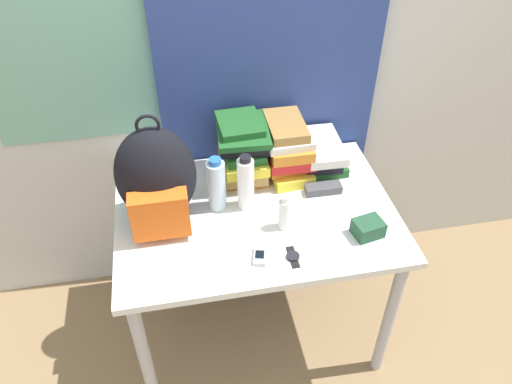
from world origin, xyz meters
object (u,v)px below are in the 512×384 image
(backpack, at_px, (156,179))
(book_stack_center, at_px, (286,148))
(book_stack_right, at_px, (322,154))
(sports_bottle, at_px, (246,183))
(water_bottle, at_px, (217,185))
(cell_phone, at_px, (260,256))
(camera_pouch, at_px, (368,228))
(sunglasses_case, at_px, (323,189))
(sunscreen_bottle, at_px, (284,213))
(wristwatch, at_px, (293,257))
(book_stack_left, at_px, (243,149))

(backpack, distance_m, book_stack_center, 0.59)
(book_stack_right, bearing_deg, sports_bottle, -152.35)
(water_bottle, height_order, cell_phone, water_bottle)
(sports_bottle, distance_m, camera_pouch, 0.50)
(sports_bottle, height_order, camera_pouch, sports_bottle)
(book_stack_center, xyz_separation_m, sports_bottle, (-0.21, -0.20, -0.01))
(sports_bottle, height_order, sunglasses_case, sports_bottle)
(sunglasses_case, bearing_deg, camera_pouch, -70.99)
(book_stack_center, bearing_deg, backpack, -159.53)
(water_bottle, distance_m, sunscreen_bottle, 0.29)
(sports_bottle, distance_m, wristwatch, 0.35)
(water_bottle, xyz_separation_m, sunscreen_bottle, (0.23, -0.17, -0.04))
(sunglasses_case, bearing_deg, cell_phone, -136.88)
(backpack, xyz_separation_m, book_stack_right, (0.70, 0.20, -0.13))
(water_bottle, xyz_separation_m, sports_bottle, (0.11, -0.02, 0.00))
(backpack, bearing_deg, camera_pouch, -17.47)
(book_stack_right, relative_size, cell_phone, 2.98)
(book_stack_left, xyz_separation_m, sports_bottle, (-0.02, -0.20, -0.02))
(water_bottle, relative_size, sunscreen_bottle, 1.55)
(book_stack_left, xyz_separation_m, book_stack_right, (0.35, -0.01, -0.07))
(book_stack_left, xyz_separation_m, water_bottle, (-0.14, -0.18, -0.02))
(book_stack_right, xyz_separation_m, sports_bottle, (-0.37, -0.19, 0.05))
(book_stack_right, bearing_deg, cell_phone, -127.62)
(camera_pouch, bearing_deg, sunglasses_case, 109.01)
(book_stack_left, bearing_deg, water_bottle, -126.64)
(book_stack_center, distance_m, water_bottle, 0.37)
(sunglasses_case, bearing_deg, book_stack_right, 77.17)
(sunscreen_bottle, xyz_separation_m, cell_phone, (-0.12, -0.14, -0.06))
(backpack, xyz_separation_m, camera_pouch, (0.76, -0.24, -0.16))
(book_stack_center, relative_size, sunglasses_case, 1.97)
(backpack, relative_size, camera_pouch, 3.80)
(sports_bottle, bearing_deg, water_bottle, 170.97)
(cell_phone, bearing_deg, backpack, 140.27)
(water_bottle, distance_m, camera_pouch, 0.60)
(book_stack_left, xyz_separation_m, wristwatch, (0.09, -0.51, -0.13))
(book_stack_right, height_order, sunglasses_case, book_stack_right)
(backpack, xyz_separation_m, sunscreen_bottle, (0.46, -0.14, -0.12))
(backpack, xyz_separation_m, sunglasses_case, (0.67, 0.03, -0.18))
(book_stack_right, bearing_deg, wristwatch, -116.57)
(camera_pouch, bearing_deg, water_bottle, 153.80)
(cell_phone, bearing_deg, book_stack_right, 52.38)
(book_stack_left, xyz_separation_m, camera_pouch, (0.40, -0.45, -0.10))
(water_bottle, distance_m, sunglasses_case, 0.45)
(sports_bottle, height_order, wristwatch, sports_bottle)
(book_stack_right, xyz_separation_m, water_bottle, (-0.48, -0.18, 0.04))
(sports_bottle, bearing_deg, camera_pouch, -30.14)
(cell_phone, xyz_separation_m, camera_pouch, (0.42, 0.04, 0.02))
(book_stack_center, distance_m, sunscreen_bottle, 0.36)
(book_stack_left, relative_size, sunglasses_case, 1.86)
(water_bottle, bearing_deg, sunglasses_case, 0.77)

